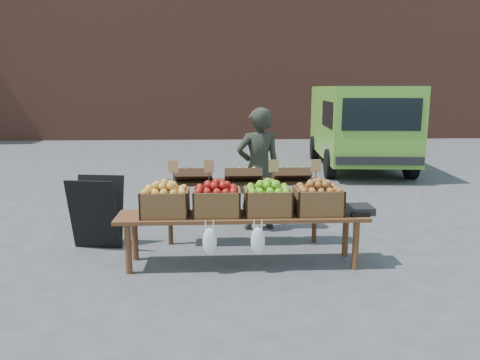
{
  "coord_description": "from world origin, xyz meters",
  "views": [
    {
      "loc": [
        0.17,
        -4.5,
        1.92
      ],
      "look_at": [
        0.43,
        0.88,
        0.85
      ],
      "focal_mm": 35.0,
      "sensor_mm": 36.0,
      "label": 1
    }
  ],
  "objects_px": {
    "crate_russet_pears": "(217,202)",
    "crate_red_apples": "(268,201)",
    "back_table": "(243,203)",
    "crate_green_apples": "(318,201)",
    "delivery_van": "(358,128)",
    "vendor": "(258,169)",
    "chalkboard_sign": "(97,212)",
    "crate_golden_apples": "(165,203)",
    "weighing_scale": "(356,209)",
    "display_bench": "(242,239)"
  },
  "relations": [
    {
      "from": "chalkboard_sign",
      "to": "crate_red_apples",
      "type": "xyz_separation_m",
      "value": [
        2.0,
        -0.64,
        0.27
      ]
    },
    {
      "from": "crate_red_apples",
      "to": "delivery_van",
      "type": "bearing_deg",
      "value": 65.31
    },
    {
      "from": "vendor",
      "to": "display_bench",
      "type": "bearing_deg",
      "value": 67.74
    },
    {
      "from": "crate_golden_apples",
      "to": "crate_green_apples",
      "type": "xyz_separation_m",
      "value": [
        1.65,
        0.0,
        0.0
      ]
    },
    {
      "from": "delivery_van",
      "to": "weighing_scale",
      "type": "distance_m",
      "value": 6.46
    },
    {
      "from": "delivery_van",
      "to": "crate_red_apples",
      "type": "xyz_separation_m",
      "value": [
        -2.84,
        -6.18,
        -0.26
      ]
    },
    {
      "from": "delivery_van",
      "to": "chalkboard_sign",
      "type": "distance_m",
      "value": 7.37
    },
    {
      "from": "back_table",
      "to": "crate_red_apples",
      "type": "relative_size",
      "value": 4.2
    },
    {
      "from": "display_bench",
      "to": "crate_red_apples",
      "type": "bearing_deg",
      "value": 0.0
    },
    {
      "from": "back_table",
      "to": "crate_green_apples",
      "type": "bearing_deg",
      "value": -42.77
    },
    {
      "from": "crate_golden_apples",
      "to": "chalkboard_sign",
      "type": "bearing_deg",
      "value": 144.39
    },
    {
      "from": "vendor",
      "to": "back_table",
      "type": "height_order",
      "value": "vendor"
    },
    {
      "from": "weighing_scale",
      "to": "chalkboard_sign",
      "type": "bearing_deg",
      "value": 167.79
    },
    {
      "from": "crate_golden_apples",
      "to": "weighing_scale",
      "type": "distance_m",
      "value": 2.08
    },
    {
      "from": "crate_russet_pears",
      "to": "weighing_scale",
      "type": "height_order",
      "value": "crate_russet_pears"
    },
    {
      "from": "chalkboard_sign",
      "to": "weighing_scale",
      "type": "xyz_separation_m",
      "value": [
        2.97,
        -0.64,
        0.17
      ]
    },
    {
      "from": "crate_red_apples",
      "to": "crate_golden_apples",
      "type": "bearing_deg",
      "value": 180.0
    },
    {
      "from": "display_bench",
      "to": "crate_russet_pears",
      "type": "distance_m",
      "value": 0.51
    },
    {
      "from": "crate_golden_apples",
      "to": "crate_red_apples",
      "type": "relative_size",
      "value": 1.0
    },
    {
      "from": "crate_russet_pears",
      "to": "crate_red_apples",
      "type": "bearing_deg",
      "value": 0.0
    },
    {
      "from": "back_table",
      "to": "weighing_scale",
      "type": "bearing_deg",
      "value": -30.9
    },
    {
      "from": "crate_golden_apples",
      "to": "crate_russet_pears",
      "type": "xyz_separation_m",
      "value": [
        0.55,
        0.0,
        0.0
      ]
    },
    {
      "from": "delivery_van",
      "to": "back_table",
      "type": "xyz_separation_m",
      "value": [
        -3.07,
        -5.46,
        -0.45
      ]
    },
    {
      "from": "chalkboard_sign",
      "to": "display_bench",
      "type": "bearing_deg",
      "value": -11.98
    },
    {
      "from": "back_table",
      "to": "weighing_scale",
      "type": "distance_m",
      "value": 1.41
    },
    {
      "from": "crate_russet_pears",
      "to": "back_table",
      "type": "bearing_deg",
      "value": 65.92
    },
    {
      "from": "chalkboard_sign",
      "to": "crate_golden_apples",
      "type": "distance_m",
      "value": 1.14
    },
    {
      "from": "delivery_van",
      "to": "crate_red_apples",
      "type": "distance_m",
      "value": 6.8
    },
    {
      "from": "display_bench",
      "to": "crate_green_apples",
      "type": "relative_size",
      "value": 5.4
    },
    {
      "from": "delivery_van",
      "to": "crate_russet_pears",
      "type": "relative_size",
      "value": 8.69
    },
    {
      "from": "crate_russet_pears",
      "to": "crate_red_apples",
      "type": "height_order",
      "value": "same"
    },
    {
      "from": "crate_red_apples",
      "to": "vendor",
      "type": "bearing_deg",
      "value": 89.3
    },
    {
      "from": "weighing_scale",
      "to": "crate_russet_pears",
      "type": "bearing_deg",
      "value": 180.0
    },
    {
      "from": "back_table",
      "to": "crate_russet_pears",
      "type": "height_order",
      "value": "back_table"
    },
    {
      "from": "crate_green_apples",
      "to": "delivery_van",
      "type": "bearing_deg",
      "value": 69.66
    },
    {
      "from": "vendor",
      "to": "display_bench",
      "type": "xyz_separation_m",
      "value": [
        -0.29,
        -1.34,
        -0.55
      ]
    },
    {
      "from": "crate_russet_pears",
      "to": "crate_green_apples",
      "type": "relative_size",
      "value": 1.0
    },
    {
      "from": "chalkboard_sign",
      "to": "crate_red_apples",
      "type": "height_order",
      "value": "chalkboard_sign"
    },
    {
      "from": "vendor",
      "to": "chalkboard_sign",
      "type": "relative_size",
      "value": 1.89
    },
    {
      "from": "display_bench",
      "to": "weighing_scale",
      "type": "bearing_deg",
      "value": 0.0
    },
    {
      "from": "delivery_van",
      "to": "display_bench",
      "type": "height_order",
      "value": "delivery_van"
    },
    {
      "from": "display_bench",
      "to": "crate_red_apples",
      "type": "xyz_separation_m",
      "value": [
        0.28,
        0.0,
        0.42
      ]
    },
    {
      "from": "vendor",
      "to": "chalkboard_sign",
      "type": "bearing_deg",
      "value": 9.05
    },
    {
      "from": "chalkboard_sign",
      "to": "crate_russet_pears",
      "type": "relative_size",
      "value": 1.76
    },
    {
      "from": "crate_golden_apples",
      "to": "crate_russet_pears",
      "type": "height_order",
      "value": "same"
    },
    {
      "from": "delivery_van",
      "to": "chalkboard_sign",
      "type": "xyz_separation_m",
      "value": [
        -4.84,
        -5.53,
        -0.53
      ]
    },
    {
      "from": "chalkboard_sign",
      "to": "crate_russet_pears",
      "type": "xyz_separation_m",
      "value": [
        1.45,
        -0.64,
        0.27
      ]
    },
    {
      "from": "back_table",
      "to": "weighing_scale",
      "type": "relative_size",
      "value": 6.18
    },
    {
      "from": "display_bench",
      "to": "crate_green_apples",
      "type": "distance_m",
      "value": 0.93
    },
    {
      "from": "vendor",
      "to": "crate_red_apples",
      "type": "relative_size",
      "value": 3.33
    }
  ]
}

